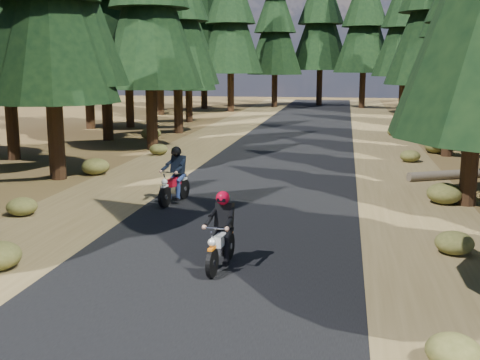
% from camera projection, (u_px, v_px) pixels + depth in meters
% --- Properties ---
extents(ground, '(120.00, 120.00, 0.00)m').
position_uv_depth(ground, '(229.00, 239.00, 13.85)').
color(ground, '#4D351B').
rests_on(ground, ground).
extents(road, '(6.00, 100.00, 0.01)m').
position_uv_depth(road, '(259.00, 193.00, 18.68)').
color(road, black).
rests_on(road, ground).
extents(shoulder_l, '(3.20, 100.00, 0.01)m').
position_uv_depth(shoulder_l, '(119.00, 188.00, 19.46)').
color(shoulder_l, brown).
rests_on(shoulder_l, ground).
extents(shoulder_r, '(3.20, 100.00, 0.01)m').
position_uv_depth(shoulder_r, '(412.00, 199.00, 17.91)').
color(shoulder_r, brown).
rests_on(shoulder_r, ground).
extents(log_near, '(4.93, 2.67, 0.32)m').
position_uv_depth(log_near, '(475.00, 173.00, 21.28)').
color(log_near, '#4C4233').
rests_on(log_near, ground).
extents(understory_shrubs, '(15.35, 31.23, 0.65)m').
position_uv_depth(understory_shrubs, '(273.00, 172.00, 20.93)').
color(understory_shrubs, '#474C1E').
rests_on(understory_shrubs, ground).
extents(rider_lead, '(0.68, 1.75, 1.52)m').
position_uv_depth(rider_lead, '(221.00, 243.00, 11.77)').
color(rider_lead, beige).
rests_on(rider_lead, road).
extents(rider_follow, '(0.90, 1.90, 1.63)m').
position_uv_depth(rider_follow, '(174.00, 185.00, 17.27)').
color(rider_follow, '#A00A1A').
rests_on(rider_follow, road).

